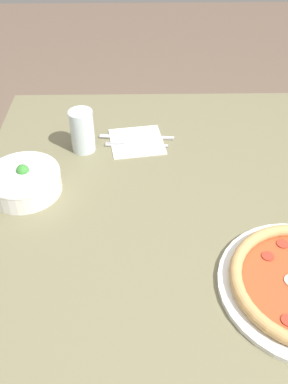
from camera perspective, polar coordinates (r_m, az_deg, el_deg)
name	(u,v)px	position (r m, az deg, el deg)	size (l,w,h in m)	color
ground_plane	(165,370)	(1.65, 2.85, -22.61)	(8.00, 8.00, 0.00)	brown
dining_table	(174,246)	(1.09, 3.99, -7.19)	(1.22, 1.02, 0.76)	#706B4C
bowl	(24,180)	(1.12, -15.77, 1.53)	(0.19, 0.19, 0.07)	white
napkin	(137,142)	(1.26, -0.98, 6.74)	(0.17, 0.17, 0.00)	white
fork	(137,145)	(1.24, -0.88, 6.30)	(0.02, 0.18, 0.00)	silver
knife	(140,137)	(1.28, -0.54, 7.34)	(0.03, 0.22, 0.01)	silver
glass	(82,131)	(1.21, -8.23, 8.06)	(0.07, 0.07, 0.12)	silver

